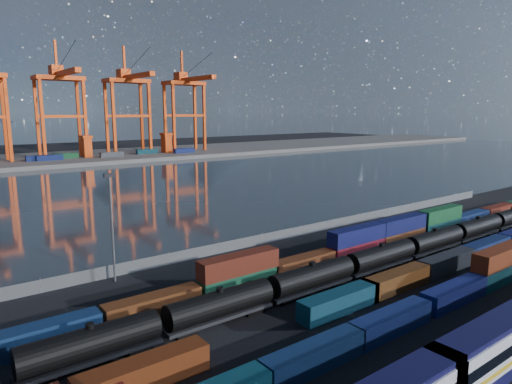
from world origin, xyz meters
TOP-DOWN VIEW (x-y plane):
  - ground at (0.00, 0.00)m, footprint 700.00×700.00m
  - harbor_water at (0.00, 105.00)m, footprint 700.00×700.00m
  - far_quay at (0.00, 210.00)m, footprint 700.00×70.00m
  - container_row_south at (-4.25, -9.53)m, footprint 140.78×2.55m
  - container_row_mid at (-10.44, -2.03)m, footprint 142.22×2.61m
  - container_row_north at (9.21, 11.43)m, footprint 141.31×2.58m
  - tanker_string at (-9.27, 4.72)m, footprint 138.71×3.16m
  - waterfront_fence at (-0.00, 28.00)m, footprint 160.12×0.12m
  - yard_light_mast at (-30.00, 26.00)m, footprint 1.60×0.40m
  - gantry_cranes at (-7.50, 203.41)m, footprint 198.05×44.26m
  - quay_containers at (-11.00, 195.46)m, footprint 172.58×10.99m
  - straddle_carriers at (-2.50, 200.00)m, footprint 140.00×7.00m

SIDE VIEW (x-z plane):
  - ground at x=0.00m, z-range 0.00..0.00m
  - harbor_water at x=0.00m, z-range 0.01..0.01m
  - far_quay at x=0.00m, z-range 0.00..2.00m
  - waterfront_fence at x=0.00m, z-range -0.10..2.10m
  - container_row_mid at x=-10.44m, z-range 0.00..2.78m
  - container_row_south at x=-4.25m, z-range -0.78..4.66m
  - container_row_north at x=9.21m, z-range -0.64..4.85m
  - tanker_string at x=-9.27m, z-range 0.01..4.53m
  - quay_containers at x=-11.00m, z-range 2.00..4.60m
  - straddle_carriers at x=-2.50m, z-range 2.27..13.37m
  - yard_light_mast at x=-30.00m, z-range 1.00..17.60m
  - gantry_cranes at x=-7.50m, z-range 6.77..66.71m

